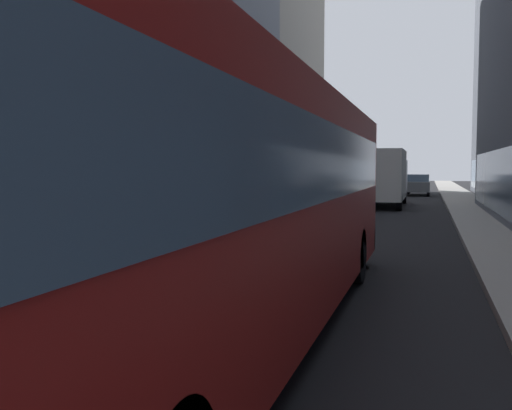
# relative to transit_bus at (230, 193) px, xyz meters

# --- Properties ---
(ground_plane) EXTENTS (120.00, 120.00, 0.00)m
(ground_plane) POSITION_rel_transit_bus_xyz_m (-1.20, 28.85, -1.78)
(ground_plane) COLOR black
(sidewalk_left) EXTENTS (2.40, 110.00, 0.15)m
(sidewalk_left) POSITION_rel_transit_bus_xyz_m (-6.90, 28.85, -1.70)
(sidewalk_left) COLOR #ADA89E
(sidewalk_left) RESTS_ON ground
(sidewalk_right) EXTENTS (2.40, 110.00, 0.15)m
(sidewalk_right) POSITION_rel_transit_bus_xyz_m (4.50, 28.85, -1.70)
(sidewalk_right) COLOR #9E9991
(sidewalk_right) RESTS_ON ground
(building_left_mid) EXTENTS (11.84, 20.64, 21.36)m
(building_left_mid) POSITION_rel_transit_bus_xyz_m (-13.10, 18.83, 8.90)
(building_left_mid) COLOR slate
(building_left_mid) RESTS_ON ground
(building_left_far) EXTENTS (8.19, 23.72, 23.09)m
(building_left_far) POSITION_rel_transit_bus_xyz_m (-13.10, 43.24, 9.76)
(building_left_far) COLOR gray
(building_left_far) RESTS_ON ground
(transit_bus) EXTENTS (2.78, 11.53, 3.05)m
(transit_bus) POSITION_rel_transit_bus_xyz_m (0.00, 0.00, 0.00)
(transit_bus) COLOR red
(transit_bus) RESTS_ON ground
(car_black_suv) EXTENTS (1.80, 4.11, 1.62)m
(car_black_suv) POSITION_rel_transit_bus_xyz_m (-4.00, 30.85, -0.96)
(car_black_suv) COLOR black
(car_black_suv) RESTS_ON ground
(car_white_van) EXTENTS (1.81, 3.96, 1.62)m
(car_white_van) POSITION_rel_transit_bus_xyz_m (-4.00, 7.28, -0.96)
(car_white_van) COLOR silver
(car_white_van) RESTS_ON ground
(car_red_coupe) EXTENTS (1.92, 4.00, 1.62)m
(car_red_coupe) POSITION_rel_transit_bus_xyz_m (-2.40, 14.17, -0.96)
(car_red_coupe) COLOR red
(car_red_coupe) RESTS_ON ground
(car_grey_wagon) EXTENTS (1.77, 4.77, 1.62)m
(car_grey_wagon) POSITION_rel_transit_bus_xyz_m (1.60, 37.88, -0.95)
(car_grey_wagon) COLOR slate
(car_grey_wagon) RESTS_ON ground
(car_silver_sedan) EXTENTS (1.77, 4.57, 1.62)m
(car_silver_sedan) POSITION_rel_transit_bus_xyz_m (-2.40, 25.78, -0.95)
(car_silver_sedan) COLOR #B7BABF
(car_silver_sedan) RESTS_ON ground
(box_truck) EXTENTS (2.30, 7.50, 3.05)m
(box_truck) POSITION_rel_transit_bus_xyz_m (0.00, 24.12, -0.11)
(box_truck) COLOR silver
(box_truck) RESTS_ON ground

